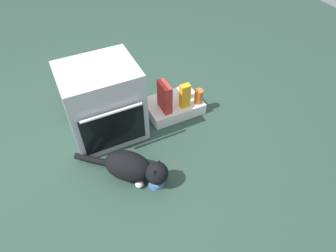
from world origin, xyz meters
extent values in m
plane|color=#284238|center=(0.00, 0.00, 0.00)|extent=(8.00, 8.00, 0.00)
cube|color=#B7BABF|center=(0.05, 0.37, 0.34)|extent=(0.60, 0.50, 0.67)
cube|color=black|center=(0.05, 0.11, 0.25)|extent=(0.51, 0.01, 0.37)
cylinder|color=silver|center=(0.05, 0.08, 0.46)|extent=(0.48, 0.02, 0.02)
cube|color=white|center=(0.70, 0.36, 0.06)|extent=(0.52, 0.36, 0.11)
cylinder|color=#4C7AB7|center=(0.20, -0.35, 0.02)|extent=(0.12, 0.12, 0.04)
sphere|color=brown|center=(0.20, -0.35, 0.04)|extent=(0.07, 0.07, 0.07)
ellipsoid|color=black|center=(0.04, -0.18, 0.13)|extent=(0.43, 0.43, 0.23)
sphere|color=black|center=(0.21, -0.35, 0.15)|extent=(0.17, 0.17, 0.17)
cone|color=black|center=(0.24, -0.32, 0.21)|extent=(0.06, 0.06, 0.08)
cone|color=black|center=(0.18, -0.39, 0.21)|extent=(0.06, 0.06, 0.08)
cylinder|color=black|center=(-0.18, 0.04, 0.07)|extent=(0.26, 0.27, 0.09)
sphere|color=silver|center=(0.17, -0.22, 0.03)|extent=(0.06, 0.06, 0.06)
sphere|color=silver|center=(0.08, -0.31, 0.03)|extent=(0.06, 0.06, 0.06)
cylinder|color=green|center=(0.82, 0.35, 0.17)|extent=(0.07, 0.07, 0.12)
cube|color=#B72D28|center=(0.59, 0.30, 0.25)|extent=(0.07, 0.18, 0.28)
cylinder|color=#D16023|center=(0.91, 0.25, 0.18)|extent=(0.08, 0.08, 0.14)
cube|color=orange|center=(0.77, 0.25, 0.23)|extent=(0.09, 0.06, 0.24)
camera|label=1|loc=(-0.27, -1.53, 1.93)|focal=31.39mm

